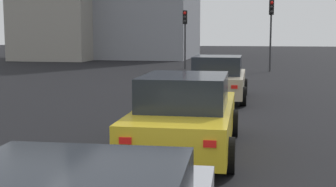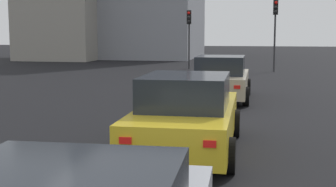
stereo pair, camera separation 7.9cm
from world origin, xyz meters
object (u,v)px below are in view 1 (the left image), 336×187
Objects in this scene: car_yellow_second at (186,115)px; traffic_light_near_left at (185,27)px; car_beige_lead at (218,79)px; traffic_light_near_right at (271,21)px.

car_yellow_second is 1.22× the size of traffic_light_near_left.
car_yellow_second is at bearing 179.19° from car_beige_lead.
traffic_light_near_right is at bearing 79.76° from traffic_light_near_left.
car_yellow_second is 21.91m from traffic_light_near_left.
car_beige_lead is at bearing -1.49° from car_yellow_second.
traffic_light_near_right is at bearing -10.23° from car_beige_lead.
traffic_light_near_right is (20.51, -2.39, 2.40)m from car_yellow_second.
car_yellow_second is at bearing 9.12° from traffic_light_near_left.
traffic_light_near_right is (12.87, -2.29, 2.40)m from car_beige_lead.
traffic_light_near_left is (13.96, 3.23, 2.03)m from car_beige_lead.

